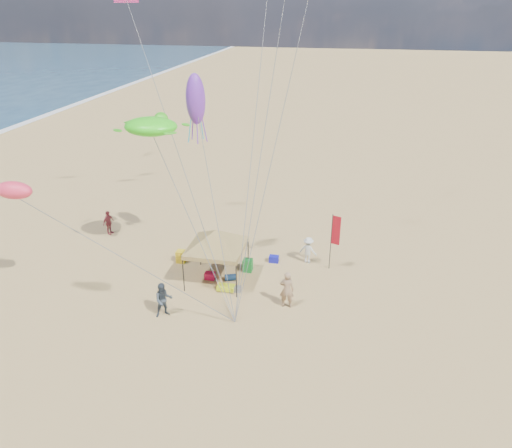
% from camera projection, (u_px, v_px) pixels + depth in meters
% --- Properties ---
extents(ground, '(280.00, 280.00, 0.00)m').
position_uv_depth(ground, '(243.00, 331.00, 21.88)').
color(ground, tan).
rests_on(ground, ground).
extents(canopy_tent, '(5.62, 5.62, 3.46)m').
position_uv_depth(canopy_tent, '(216.00, 232.00, 24.60)').
color(canopy_tent, black).
rests_on(canopy_tent, ground).
extents(feather_flag, '(0.48, 0.20, 3.33)m').
position_uv_depth(feather_flag, '(335.00, 234.00, 25.91)').
color(feather_flag, black).
rests_on(feather_flag, ground).
extents(cooler_red, '(0.54, 0.38, 0.38)m').
position_uv_depth(cooler_red, '(210.00, 276.00, 25.85)').
color(cooler_red, '#BC0F3A').
rests_on(cooler_red, ground).
extents(cooler_blue, '(0.54, 0.38, 0.38)m').
position_uv_depth(cooler_blue, '(274.00, 259.00, 27.52)').
color(cooler_blue, '#1415A4').
rests_on(cooler_blue, ground).
extents(bag_navy, '(0.69, 0.54, 0.36)m').
position_uv_depth(bag_navy, '(230.00, 277.00, 25.72)').
color(bag_navy, '#0E223F').
rests_on(bag_navy, ground).
extents(bag_orange, '(0.54, 0.69, 0.36)m').
position_uv_depth(bag_orange, '(202.00, 243.00, 29.40)').
color(bag_orange, '#F8560D').
rests_on(bag_orange, ground).
extents(chair_green, '(0.50, 0.50, 0.70)m').
position_uv_depth(chair_green, '(248.00, 265.00, 26.55)').
color(chair_green, '#167926').
rests_on(chair_green, ground).
extents(chair_yellow, '(0.50, 0.50, 0.70)m').
position_uv_depth(chair_yellow, '(181.00, 256.00, 27.46)').
color(chair_yellow, gold).
rests_on(chair_yellow, ground).
extents(crate_grey, '(0.34, 0.30, 0.28)m').
position_uv_depth(crate_grey, '(238.00, 289.00, 24.75)').
color(crate_grey, slate).
rests_on(crate_grey, ground).
extents(beach_cart, '(0.90, 0.50, 0.24)m').
position_uv_depth(beach_cart, '(226.00, 288.00, 24.78)').
color(beach_cart, '#BFD517').
rests_on(beach_cart, ground).
extents(person_near_a, '(0.71, 0.47, 1.93)m').
position_uv_depth(person_near_a, '(287.00, 289.00, 23.21)').
color(person_near_a, '#9E7B5A').
rests_on(person_near_a, ground).
extents(person_near_b, '(1.08, 1.01, 1.77)m').
position_uv_depth(person_near_b, '(164.00, 300.00, 22.55)').
color(person_near_b, '#333D46').
rests_on(person_near_b, ground).
extents(person_near_c, '(1.14, 0.83, 1.58)m').
position_uv_depth(person_near_c, '(308.00, 250.00, 27.21)').
color(person_near_c, silver).
rests_on(person_near_c, ground).
extents(person_far_a, '(0.60, 0.99, 1.57)m').
position_uv_depth(person_far_a, '(108.00, 223.00, 30.59)').
color(person_far_a, '#A03D44').
rests_on(person_far_a, ground).
extents(turtle_kite, '(3.19, 2.84, 0.89)m').
position_uv_depth(turtle_kite, '(151.00, 126.00, 23.68)').
color(turtle_kite, '#33EB19').
rests_on(turtle_kite, ground).
extents(fish_kite, '(2.01, 1.51, 0.80)m').
position_uv_depth(fish_kite, '(14.00, 190.00, 21.44)').
color(fish_kite, '#F63352').
rests_on(fish_kite, ground).
extents(squid_kite, '(1.29, 1.29, 2.55)m').
position_uv_depth(squid_kite, '(196.00, 99.00, 23.96)').
color(squid_kite, purple).
rests_on(squid_kite, ground).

